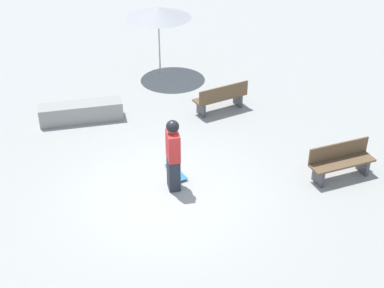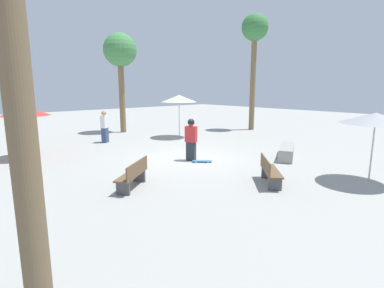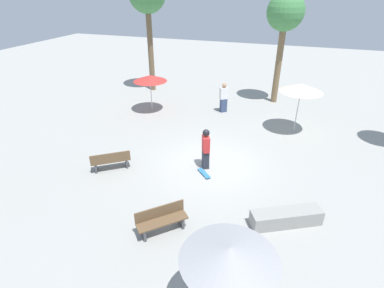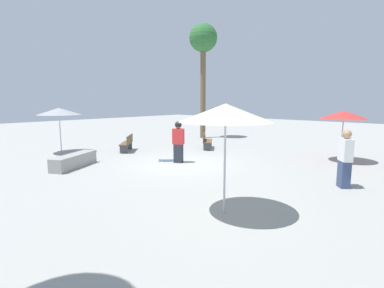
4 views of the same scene
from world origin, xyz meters
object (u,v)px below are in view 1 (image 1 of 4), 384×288
Objects in this scene: bench_near at (341,161)px; concrete_ledge at (81,112)px; skater_main at (173,153)px; shade_umbrella_grey at (158,12)px; skateboard at (176,172)px; bench_far at (221,98)px.

concrete_ledge is at bearing -44.23° from bench_near.
skater_main is at bearing -14.79° from bench_near.
skater_main is at bearing 20.70° from shade_umbrella_grey.
concrete_ledge is 1.01× the size of shade_umbrella_grey.
skateboard is 0.49× the size of bench_far.
bench_far is (-2.53, -3.43, 0.00)m from bench_near.
bench_far reaches higher than concrete_ledge.
shade_umbrella_grey reaches higher than bench_far.
skateboard is 0.31× the size of concrete_ledge.
skateboard is 3.89m from bench_near.
skater_main is 2.49× the size of skateboard.
skater_main is at bearing 54.80° from concrete_ledge.
bench_far is 3.67m from shade_umbrella_grey.
bench_far is at bearing 50.43° from shade_umbrella_grey.
concrete_ledge is 1.48× the size of bench_near.
shade_umbrella_grey is (-3.64, 1.14, 1.83)m from concrete_ledge.
skater_main reaches higher than bench_far.
bench_far is at bearing -72.90° from bench_near.
bench_near reaches higher than concrete_ledge.
skater_main is 3.97m from bench_near.
skater_main reaches higher than concrete_ledge.
bench_near is 1.06× the size of bench_far.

